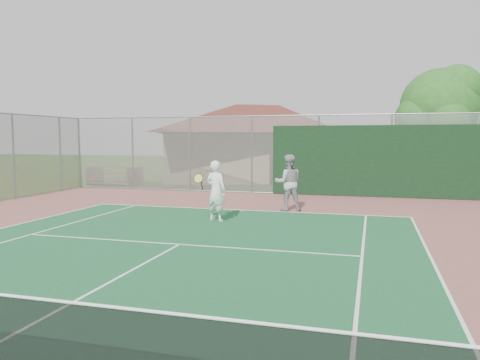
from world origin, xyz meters
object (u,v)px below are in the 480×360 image
Objects in this scene: bleachers at (114,175)px; tree at (442,110)px; clubhouse at (260,135)px; player_white_front at (216,191)px; player_grey_back at (288,183)px.

bleachers is 16.74m from tree.
clubhouse is 15.54m from player_white_front.
tree is at bearing -110.45° from player_white_front.
clubhouse reaches higher than bleachers.
bleachers is at bearing -29.68° from player_white_front.
tree is at bearing -47.95° from clubhouse.
clubhouse reaches higher than player_white_front.
player_grey_back is at bearing -106.99° from player_white_front.
clubhouse is at bearing 45.58° from bleachers.
player_grey_back is at bearing -127.83° from tree.
bleachers is (-6.64, -6.04, -2.19)m from clubhouse.
tree is 3.19× the size of player_white_front.
player_white_front reaches higher than bleachers.
player_grey_back is (10.66, -6.59, 0.44)m from bleachers.
player_white_front is at bearing 38.69° from player_grey_back.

